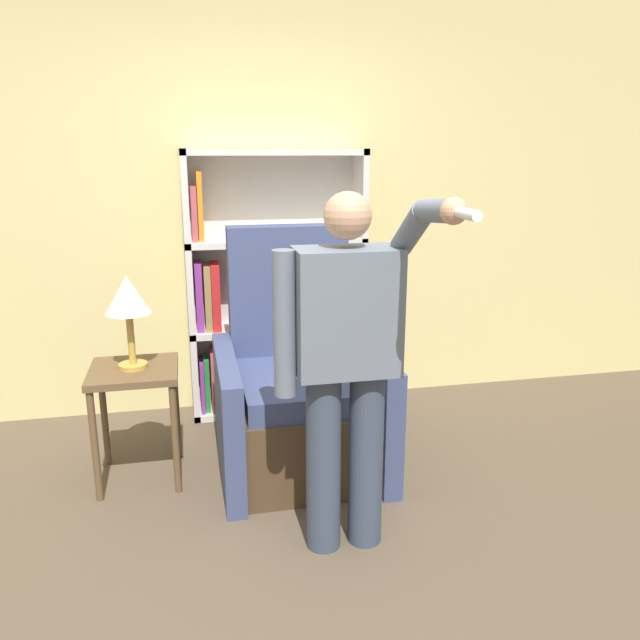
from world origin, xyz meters
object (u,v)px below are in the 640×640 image
table_lamp (128,299)px  bookcase (264,289)px  armchair (298,396)px  side_table (135,388)px  person_standing (346,357)px

table_lamp → bookcase: bearing=45.7°
bookcase → armchair: bookcase is taller
armchair → side_table: size_ratio=2.08×
bookcase → table_lamp: (-0.78, -0.79, 0.15)m
bookcase → table_lamp: size_ratio=3.54×
armchair → table_lamp: size_ratio=2.68×
person_standing → side_table: person_standing is taller
armchair → side_table: 0.87m
bookcase → side_table: bearing=-134.3°
bookcase → person_standing: bookcase is taller
person_standing → table_lamp: (-0.92, 0.80, 0.10)m
side_table → table_lamp: bearing=0.0°
person_standing → table_lamp: person_standing is taller
bookcase → person_standing: 1.60m
table_lamp → armchair: bearing=0.6°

